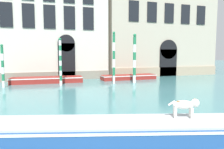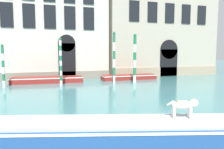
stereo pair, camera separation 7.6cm
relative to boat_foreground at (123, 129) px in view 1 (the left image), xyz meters
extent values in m
cube|color=gray|center=(-1.50, 15.53, 0.11)|extent=(11.57, 0.16, 0.83)
cube|color=black|center=(0.00, 15.52, 1.48)|extent=(1.64, 0.14, 3.57)
cylinder|color=black|center=(0.00, 15.52, 3.26)|extent=(1.64, 0.14, 1.64)
cube|color=black|center=(-5.20, 15.54, 5.70)|extent=(1.07, 0.10, 2.17)
cube|color=black|center=(-3.35, 15.54, 5.70)|extent=(1.07, 0.10, 2.17)
cube|color=black|center=(-1.50, 15.54, 5.70)|extent=(1.07, 0.10, 2.17)
cube|color=black|center=(0.35, 15.54, 5.70)|extent=(1.07, 0.10, 2.17)
cube|color=black|center=(2.20, 15.54, 5.70)|extent=(1.07, 0.10, 2.17)
cube|color=#B2A893|center=(11.35, 18.58, 8.46)|extent=(13.37, 6.00, 17.54)
cube|color=tan|center=(11.35, 15.53, 0.20)|extent=(13.37, 0.16, 1.03)
cube|color=black|center=(11.37, 15.52, 1.20)|extent=(2.15, 0.14, 3.03)
cylinder|color=black|center=(11.37, 15.52, 2.72)|extent=(2.15, 0.14, 2.15)
cube|color=black|center=(7.08, 15.54, 6.72)|extent=(1.14, 0.10, 2.14)
cube|color=black|center=(9.22, 15.54, 6.72)|extent=(1.14, 0.10, 2.14)
cube|color=black|center=(11.35, 15.54, 6.72)|extent=(1.14, 0.10, 2.14)
cube|color=black|center=(13.49, 15.54, 6.72)|extent=(1.14, 0.10, 2.14)
cube|color=black|center=(15.63, 15.54, 6.72)|extent=(1.14, 0.10, 2.14)
cube|color=#234C8C|center=(0.00, 0.00, -0.05)|extent=(8.77, 3.91, 0.52)
cube|color=white|center=(0.00, 0.00, 0.15)|extent=(8.81, 3.94, 0.08)
cube|color=#B2B7BC|center=(0.00, 0.00, 0.24)|extent=(8.49, 3.71, 0.06)
cylinder|color=silver|center=(2.19, -0.32, 0.45)|extent=(0.09, 0.09, 0.36)
cylinder|color=silver|center=(2.11, -0.50, 0.45)|extent=(0.09, 0.09, 0.36)
cylinder|color=silver|center=(1.72, -0.13, 0.45)|extent=(0.09, 0.09, 0.36)
cylinder|color=silver|center=(1.64, -0.31, 0.45)|extent=(0.09, 0.09, 0.36)
ellipsoid|color=silver|center=(1.92, -0.31, 0.71)|extent=(0.72, 0.52, 0.28)
ellipsoid|color=brown|center=(1.82, -0.28, 0.79)|extent=(0.35, 0.30, 0.10)
sphere|color=silver|center=(2.25, -0.46, 0.77)|extent=(0.27, 0.27, 0.27)
cone|color=brown|center=(2.28, -0.39, 0.87)|extent=(0.08, 0.08, 0.11)
cone|color=brown|center=(2.23, -0.52, 0.87)|extent=(0.08, 0.08, 0.11)
cylinder|color=silver|center=(1.58, -0.17, 0.75)|extent=(0.24, 0.15, 0.19)
cube|color=maroon|center=(-1.90, 13.99, -0.06)|extent=(6.20, 1.91, 0.51)
cube|color=white|center=(-1.90, 13.99, 0.14)|extent=(6.23, 1.94, 0.08)
cube|color=#9EA3A8|center=(-1.90, 13.99, -0.08)|extent=(3.43, 1.37, 0.46)
cube|color=maroon|center=(5.89, 13.98, -0.08)|extent=(5.53, 1.55, 0.46)
cube|color=white|center=(5.89, 13.98, 0.09)|extent=(5.56, 1.58, 0.08)
cube|color=#B2B7BC|center=(5.89, 13.98, -0.10)|extent=(3.05, 1.14, 0.42)
cylinder|color=white|center=(-0.89, 11.90, -0.11)|extent=(0.21, 0.21, 0.40)
cylinder|color=#1E7247|center=(-0.89, 11.90, 0.30)|extent=(0.21, 0.21, 0.40)
cylinder|color=white|center=(-0.89, 11.90, 0.70)|extent=(0.21, 0.21, 0.40)
cylinder|color=#1E7247|center=(-0.89, 11.90, 1.11)|extent=(0.21, 0.21, 0.40)
cylinder|color=white|center=(-0.89, 11.90, 1.51)|extent=(0.21, 0.21, 0.40)
cylinder|color=#1E7247|center=(-0.89, 11.90, 1.92)|extent=(0.21, 0.21, 0.40)
cylinder|color=white|center=(-0.89, 11.90, 2.32)|extent=(0.21, 0.21, 0.40)
cylinder|color=#1E7247|center=(-0.89, 11.90, 2.73)|extent=(0.21, 0.21, 0.40)
cylinder|color=white|center=(-0.89, 11.90, 3.13)|extent=(0.21, 0.21, 0.40)
sphere|color=#1E7247|center=(-0.89, 11.90, 3.43)|extent=(0.22, 0.22, 0.22)
cylinder|color=white|center=(3.53, 11.53, 0.04)|extent=(0.21, 0.21, 0.70)
cylinder|color=#1E7247|center=(3.53, 11.53, 0.74)|extent=(0.21, 0.21, 0.70)
cylinder|color=white|center=(3.53, 11.53, 1.45)|extent=(0.21, 0.21, 0.70)
cylinder|color=#1E7247|center=(3.53, 11.53, 2.15)|extent=(0.21, 0.21, 0.70)
cylinder|color=white|center=(3.53, 11.53, 2.85)|extent=(0.21, 0.21, 0.70)
cylinder|color=#1E7247|center=(3.53, 11.53, 3.56)|extent=(0.21, 0.21, 0.70)
sphere|color=#1E7247|center=(3.53, 11.53, 4.01)|extent=(0.22, 0.22, 0.22)
cylinder|color=white|center=(-5.16, 12.24, -0.05)|extent=(0.20, 0.20, 0.52)
cylinder|color=#1E7247|center=(-5.16, 12.24, 0.47)|extent=(0.20, 0.20, 0.52)
cylinder|color=white|center=(-5.16, 12.24, 0.99)|extent=(0.20, 0.20, 0.52)
cylinder|color=#1E7247|center=(-5.16, 12.24, 1.50)|extent=(0.20, 0.20, 0.52)
cylinder|color=white|center=(-5.16, 12.24, 2.02)|extent=(0.20, 0.20, 0.52)
cylinder|color=#1E7247|center=(-5.16, 12.24, 2.54)|extent=(0.20, 0.20, 0.52)
sphere|color=#1E7247|center=(-5.16, 12.24, 2.89)|extent=(0.21, 0.21, 0.21)
cylinder|color=white|center=(5.42, 11.49, 0.03)|extent=(0.26, 0.26, 0.67)
cylinder|color=#1E7247|center=(5.42, 11.49, 0.70)|extent=(0.26, 0.26, 0.67)
cylinder|color=white|center=(5.42, 11.49, 1.38)|extent=(0.26, 0.26, 0.67)
cylinder|color=#1E7247|center=(5.42, 11.49, 2.05)|extent=(0.26, 0.26, 0.67)
cylinder|color=white|center=(5.42, 11.49, 2.73)|extent=(0.26, 0.26, 0.67)
cylinder|color=#1E7247|center=(5.42, 11.49, 3.40)|extent=(0.26, 0.26, 0.67)
sphere|color=#1E7247|center=(5.42, 11.49, 3.85)|extent=(0.27, 0.27, 0.27)
camera|label=1|loc=(-2.35, -6.10, 2.36)|focal=35.00mm
camera|label=2|loc=(-2.28, -6.12, 2.36)|focal=35.00mm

